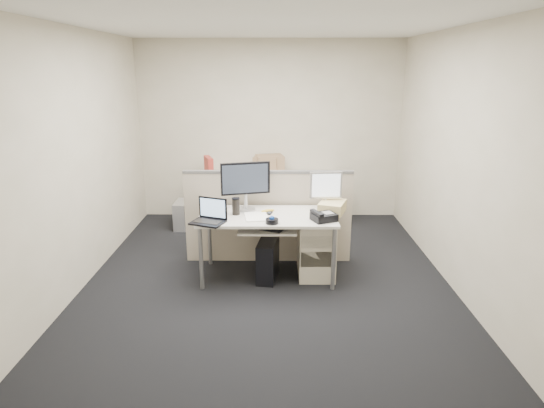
{
  "coord_description": "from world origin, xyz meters",
  "views": [
    {
      "loc": [
        0.08,
        -4.75,
        2.29
      ],
      "look_at": [
        0.05,
        0.15,
        0.81
      ],
      "focal_mm": 30.0,
      "sensor_mm": 36.0,
      "label": 1
    }
  ],
  "objects_px": {
    "desk": "(268,221)",
    "monitor_main": "(246,187)",
    "desk_phone": "(324,217)",
    "laptop": "(207,212)"
  },
  "relations": [
    {
      "from": "monitor_main",
      "to": "desk_phone",
      "type": "distance_m",
      "value": 0.95
    },
    {
      "from": "desk",
      "to": "laptop",
      "type": "relative_size",
      "value": 4.55
    },
    {
      "from": "monitor_main",
      "to": "laptop",
      "type": "height_order",
      "value": "monitor_main"
    },
    {
      "from": "desk",
      "to": "desk_phone",
      "type": "relative_size",
      "value": 6.19
    },
    {
      "from": "desk",
      "to": "desk_phone",
      "type": "distance_m",
      "value": 0.64
    },
    {
      "from": "monitor_main",
      "to": "laptop",
      "type": "distance_m",
      "value": 0.61
    },
    {
      "from": "desk",
      "to": "monitor_main",
      "type": "relative_size",
      "value": 2.7
    },
    {
      "from": "laptop",
      "to": "desk_phone",
      "type": "bearing_deg",
      "value": 25.67
    },
    {
      "from": "desk_phone",
      "to": "monitor_main",
      "type": "bearing_deg",
      "value": 133.02
    },
    {
      "from": "laptop",
      "to": "desk_phone",
      "type": "relative_size",
      "value": 1.36
    }
  ]
}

